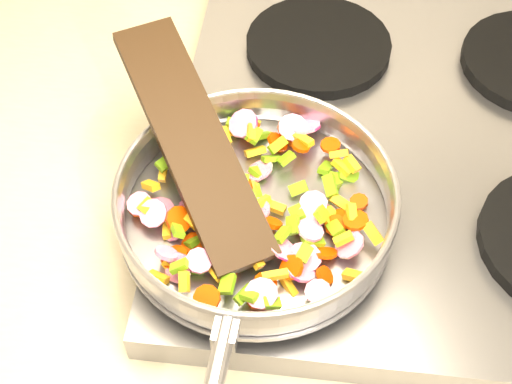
# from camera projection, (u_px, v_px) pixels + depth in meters

# --- Properties ---
(cooktop) EXTENTS (0.60, 0.60, 0.04)m
(cooktop) POSITION_uv_depth(u_px,v_px,m) (425.00, 148.00, 0.86)
(cooktop) COLOR #939399
(cooktop) RESTS_ON counter_top
(grate_fl) EXTENTS (0.19, 0.19, 0.02)m
(grate_fl) POSITION_uv_depth(u_px,v_px,m) (302.00, 217.00, 0.76)
(grate_fl) COLOR black
(grate_fl) RESTS_ON cooktop
(grate_bl) EXTENTS (0.19, 0.19, 0.02)m
(grate_bl) POSITION_uv_depth(u_px,v_px,m) (318.00, 45.00, 0.93)
(grate_bl) COLOR black
(grate_bl) RESTS_ON cooktop
(saute_pan) EXTENTS (0.32, 0.49, 0.05)m
(saute_pan) POSITION_uv_depth(u_px,v_px,m) (256.00, 204.00, 0.73)
(saute_pan) COLOR #9E9EA5
(saute_pan) RESTS_ON grate_fl
(vegetable_heap) EXTENTS (0.27, 0.27, 0.05)m
(vegetable_heap) POSITION_uv_depth(u_px,v_px,m) (254.00, 207.00, 0.73)
(vegetable_heap) COLOR #F2AC1A
(vegetable_heap) RESTS_ON saute_pan
(wooden_spatula) EXTENTS (0.21, 0.28, 0.09)m
(wooden_spatula) POSITION_uv_depth(u_px,v_px,m) (192.00, 139.00, 0.74)
(wooden_spatula) COLOR black
(wooden_spatula) RESTS_ON saute_pan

